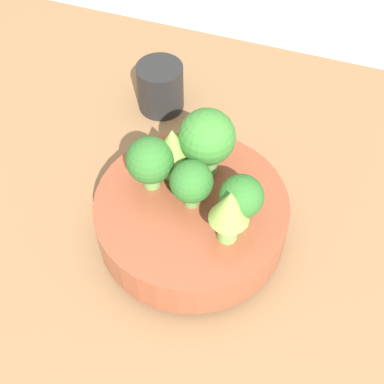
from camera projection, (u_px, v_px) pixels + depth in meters
The scene contains 10 objects.
ground_plane at pixel (191, 249), 0.72m from camera, with size 6.00×6.00×0.00m, color beige.
table at pixel (191, 242), 0.71m from camera, with size 1.12×0.84×0.04m.
bowl at pixel (192, 217), 0.66m from camera, with size 0.24×0.24×0.07m.
romanesco_piece_far at pixel (173, 148), 0.63m from camera, with size 0.04×0.04×0.08m.
broccoli_floret_back at pixel (204, 138), 0.63m from camera, with size 0.07×0.07×0.09m.
broccoli_floret_left at pixel (150, 161), 0.62m from camera, with size 0.06×0.06×0.07m.
broccoli_floret_center at pixel (192, 182), 0.61m from camera, with size 0.05×0.05×0.07m.
romanesco_piece_near at pixel (229, 210), 0.57m from camera, with size 0.05×0.05×0.08m.
broccoli_floret_right at pixel (241, 199), 0.59m from camera, with size 0.05×0.05×0.07m.
cup at pixel (160, 87), 0.81m from camera, with size 0.07×0.07×0.08m.
Camera 1 is at (0.13, -0.36, 0.62)m, focal length 50.00 mm.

